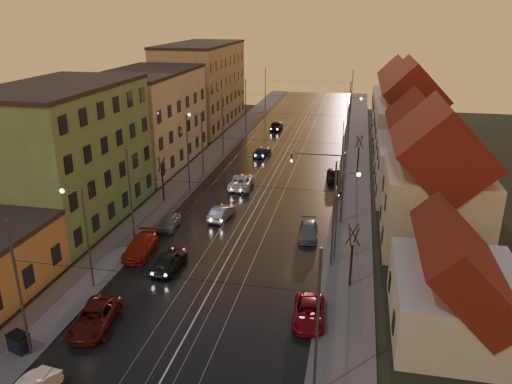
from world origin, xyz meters
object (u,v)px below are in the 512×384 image
Objects in this scene: parked_left_3 at (169,222)px; parked_left_2 at (140,246)px; driving_car_1 at (221,213)px; driving_car_3 at (262,152)px; parked_left_1 at (95,318)px; parked_right_0 at (309,313)px; traffic_light_mast at (333,178)px; dumpster at (19,343)px; street_lamp_1 at (341,207)px; street_lamp_3 at (351,118)px; driving_car_4 at (276,125)px; driving_car_2 at (241,182)px; driving_car_0 at (169,261)px; parked_right_1 at (308,231)px; parked_right_2 at (334,175)px; street_lamp_0 at (82,228)px; street_lamp_2 at (200,137)px.

parked_left_2 is at bearing -97.67° from parked_left_3.
driving_car_3 is (-0.34, 23.32, -0.05)m from driving_car_1.
parked_left_1 is 1.11× the size of parked_right_0.
dumpster is at bearing -126.07° from traffic_light_mast.
parked_left_2 is at bearing -172.84° from street_lamp_1.
street_lamp_3 is 1.61× the size of parked_left_2.
traffic_light_mast reaches higher than driving_car_1.
driving_car_3 is 0.95× the size of driving_car_4.
driving_car_2 is at bearing 68.62° from parked_left_3.
driving_car_2 reaches higher than driving_car_3.
traffic_light_mast is (-1.11, 8.00, -0.29)m from street_lamp_1.
parked_left_1 is 1.01× the size of parked_left_2.
traffic_light_mast is at bearing -132.50° from driving_car_0.
parked_left_2 is at bearing 85.18° from driving_car_4.
dumpster is at bearing 89.37° from driving_car_3.
driving_car_4 reaches higher than parked_right_1.
driving_car_4 is at bearing -80.49° from driving_car_3.
parked_left_3 is (-4.18, -12.60, -0.12)m from driving_car_2.
driving_car_1 is (1.45, 10.80, -0.08)m from driving_car_0.
traffic_light_mast is 14.22m from driving_car_2.
parked_right_1 is (13.80, 6.34, -0.10)m from parked_left_2.
driving_car_0 is 50.95m from driving_car_4.
parked_right_0 is 1.06× the size of parked_right_1.
driving_car_0 is at bearing 153.36° from parked_right_0.
parked_left_1 reaches higher than parked_right_0.
parked_right_2 reaches higher than parked_right_1.
traffic_light_mast is 29.81m from dumpster.
parked_left_2 is (-4.48, -32.12, 0.09)m from driving_car_3.
street_lamp_1 is 1.60× the size of parked_left_1.
street_lamp_1 is at bearing -93.08° from parked_right_2.
parked_right_0 is (13.80, 3.52, -0.07)m from parked_left_1.
street_lamp_3 is 41.81m from parked_left_2.
street_lamp_0 is 1.73× the size of driving_car_4.
driving_car_1 is 9.31m from parked_right_1.
street_lamp_2 is at bearing -75.78° from driving_car_0.
driving_car_3 is at bearing -89.07° from driving_car_0.
driving_car_1 is at bearing -112.08° from street_lamp_3.
parked_left_2 is at bearing 90.13° from parked_left_1.
driving_car_4 is 0.93× the size of parked_left_2.
street_lamp_2 is at bearing -57.12° from driving_car_1.
driving_car_1 is at bearing 159.90° from parked_right_1.
dumpster is (-2.27, -19.51, 0.07)m from parked_left_3.
parked_right_1 is (8.98, -2.46, -0.06)m from driving_car_1.
parked_left_1 is at bearing -169.79° from parked_right_0.
street_lamp_2 is 17.25m from parked_right_2.
parked_right_0 is (-0.39, -17.01, -3.97)m from traffic_light_mast.
driving_car_2 is (-12.06, -19.78, -4.13)m from street_lamp_3.
street_lamp_0 is 1.00× the size of street_lamp_2.
street_lamp_3 is at bearing -146.78° from driving_car_3.
driving_car_4 is (-0.69, 16.82, 0.15)m from driving_car_3.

